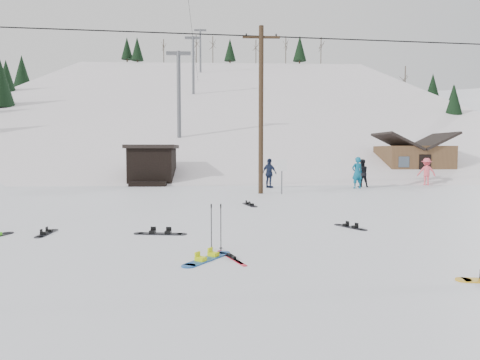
{
  "coord_description": "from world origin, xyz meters",
  "views": [
    {
      "loc": [
        -0.11,
        -9.24,
        2.37
      ],
      "look_at": [
        0.47,
        4.62,
        1.4
      ],
      "focal_mm": 32.0,
      "sensor_mm": 36.0,
      "label": 1
    }
  ],
  "objects_px": {
    "cabin": "(413,161)",
    "hero_snowboard": "(207,258)",
    "utility_pole": "(261,107)",
    "hero_skis": "(231,257)"
  },
  "relations": [
    {
      "from": "utility_pole",
      "to": "cabin",
      "type": "height_order",
      "value": "utility_pole"
    },
    {
      "from": "cabin",
      "to": "hero_skis",
      "type": "distance_m",
      "value": 28.29
    },
    {
      "from": "hero_snowboard",
      "to": "hero_skis",
      "type": "distance_m",
      "value": 0.54
    },
    {
      "from": "cabin",
      "to": "hero_snowboard",
      "type": "relative_size",
      "value": 3.91
    },
    {
      "from": "utility_pole",
      "to": "hero_skis",
      "type": "height_order",
      "value": "utility_pole"
    },
    {
      "from": "utility_pole",
      "to": "cabin",
      "type": "relative_size",
      "value": 1.67
    },
    {
      "from": "utility_pole",
      "to": "hero_snowboard",
      "type": "bearing_deg",
      "value": -99.83
    },
    {
      "from": "cabin",
      "to": "hero_snowboard",
      "type": "distance_m",
      "value": 28.65
    },
    {
      "from": "utility_pole",
      "to": "hero_snowboard",
      "type": "height_order",
      "value": "utility_pole"
    },
    {
      "from": "hero_snowboard",
      "to": "cabin",
      "type": "bearing_deg",
      "value": 1.11
    }
  ]
}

